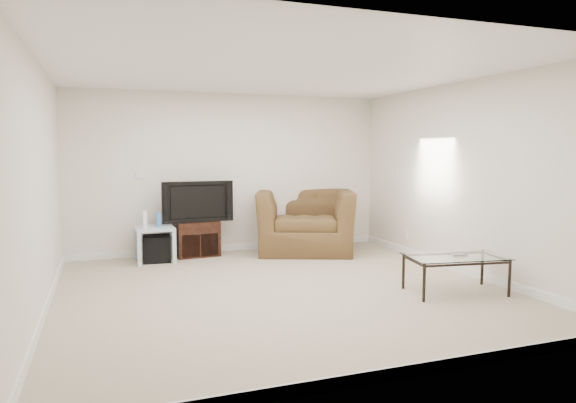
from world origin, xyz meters
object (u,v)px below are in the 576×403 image
object	(u,v)px
side_table	(155,244)
subwoofer	(157,249)
coffee_table	(455,274)
television	(196,201)
tv_stand	(197,238)
recliner	(305,210)

from	to	relation	value
side_table	subwoofer	size ratio (longest dim) A/B	1.37
subwoofer	coffee_table	bearing A→B (deg)	-43.37
television	coffee_table	size ratio (longest dim) A/B	0.92
tv_stand	recliner	world-z (taller)	recliner
recliner	coffee_table	distance (m)	2.95
subwoofer	coffee_table	world-z (taller)	coffee_table
subwoofer	television	bearing A→B (deg)	16.27
tv_stand	television	distance (m)	0.58
side_table	subwoofer	bearing A→B (deg)	35.89
coffee_table	recliner	bearing A→B (deg)	103.91
tv_stand	subwoofer	bearing A→B (deg)	-166.12
tv_stand	television	xyz separation A→B (m)	(0.00, -0.03, 0.58)
side_table	subwoofer	xyz separation A→B (m)	(0.03, 0.02, -0.07)
subwoofer	coffee_table	xyz separation A→B (m)	(3.02, -2.85, 0.03)
coffee_table	television	bearing A→B (deg)	128.35
side_table	recliner	distance (m)	2.38
tv_stand	television	world-z (taller)	television
tv_stand	coffee_table	size ratio (longest dim) A/B	0.59
television	side_table	size ratio (longest dim) A/B	1.87
recliner	tv_stand	bearing A→B (deg)	-166.56
side_table	subwoofer	distance (m)	0.08
television	coffee_table	xyz separation A→B (m)	(2.40, -3.03, -0.63)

